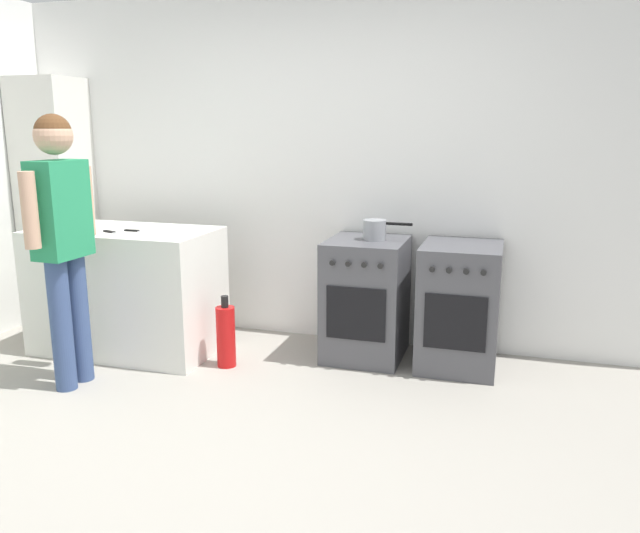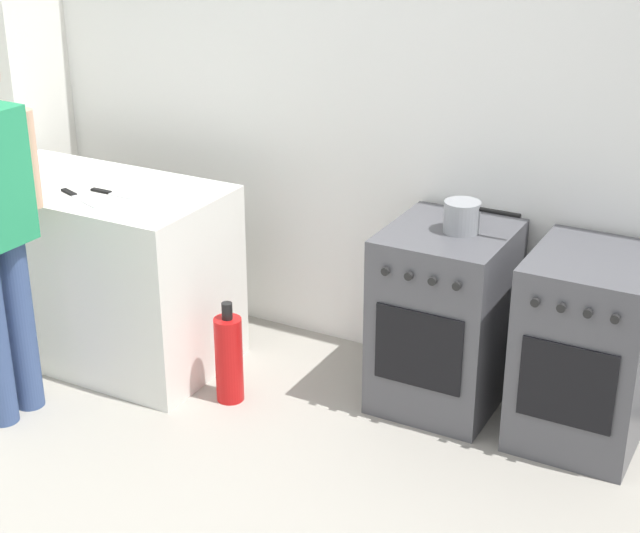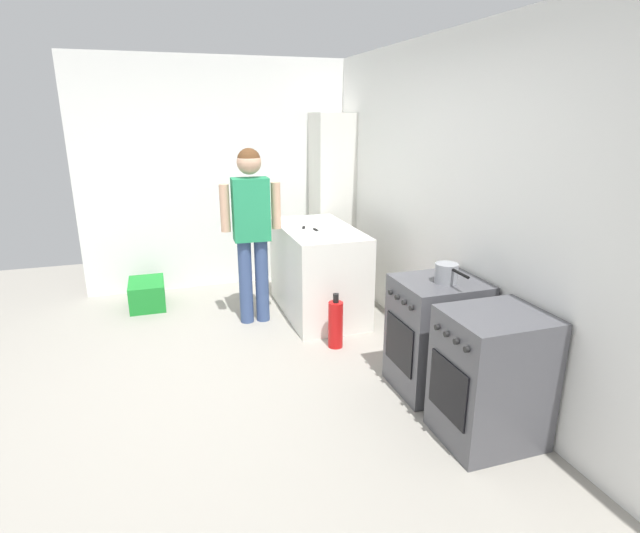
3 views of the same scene
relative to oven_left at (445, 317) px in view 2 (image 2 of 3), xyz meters
The scene contains 9 objects.
back_wall 1.01m from the oven_left, 133.25° to the left, with size 6.00×0.10×2.60m, color white.
counter_unit 1.74m from the oven_left, 167.47° to the right, with size 1.30×0.70×0.90m, color silver.
oven_left is the anchor object (origin of this frame).
oven_right 0.65m from the oven_left, ahead, with size 0.52×0.62×0.85m.
pot 0.50m from the oven_left, ahead, with size 0.34×0.16×0.14m.
knife_carving 1.78m from the oven_left, 161.13° to the right, with size 0.32×0.14×0.01m.
knife_utility 1.66m from the oven_left, 164.16° to the right, with size 0.25×0.04×0.01m.
fire_extinguisher 1.01m from the oven_left, 151.22° to the right, with size 0.13×0.13×0.50m.
larder_cabinet 2.71m from the oven_left, behind, with size 0.48×0.44×2.00m, color silver.
Camera 2 is at (1.76, -2.23, 2.39)m, focal length 55.00 mm.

